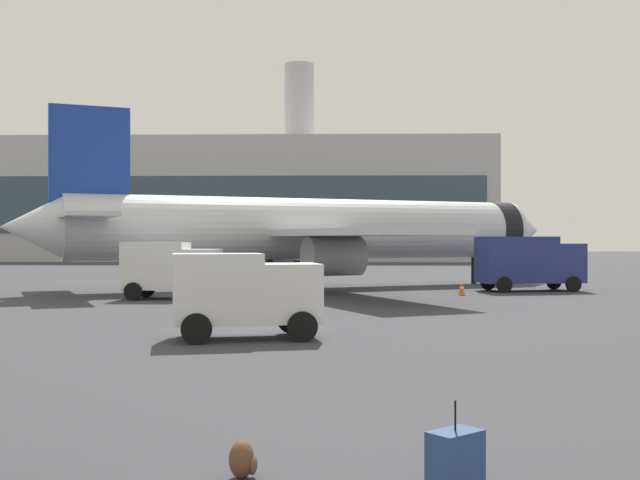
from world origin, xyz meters
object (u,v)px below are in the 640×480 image
object	(u,v)px
safety_cone_far	(301,275)
fuel_truck	(529,261)
safety_cone_mid	(238,310)
traveller_backpack	(243,460)
service_truck	(171,267)
airplane_at_gate	(309,229)
rolling_suitcase	(455,460)
cargo_van	(244,291)
safety_cone_near	(462,289)

from	to	relation	value
safety_cone_far	fuel_truck	bearing A→B (deg)	-44.23
safety_cone_far	safety_cone_mid	bearing A→B (deg)	-91.58
traveller_backpack	service_truck	bearing A→B (deg)	103.92
safety_cone_far	airplane_at_gate	bearing A→B (deg)	-84.40
service_truck	rolling_suitcase	bearing A→B (deg)	-71.77
safety_cone_far	rolling_suitcase	xyz separation A→B (m)	(4.38, -50.66, 0.07)
service_truck	traveller_backpack	bearing A→B (deg)	-76.08
safety_cone_mid	traveller_backpack	bearing A→B (deg)	-82.41
traveller_backpack	fuel_truck	bearing A→B (deg)	71.32
safety_cone_far	rolling_suitcase	size ratio (longest dim) A/B	0.59
safety_cone_mid	traveller_backpack	world-z (taller)	safety_cone_mid
service_truck	safety_cone_far	size ratio (longest dim) A/B	7.50
safety_cone_far	rolling_suitcase	distance (m)	50.85
cargo_van	safety_cone_mid	distance (m)	6.06
airplane_at_gate	traveller_backpack	bearing A→B (deg)	-88.97
safety_cone_near	safety_cone_mid	world-z (taller)	safety_cone_near
service_truck	fuel_truck	size ratio (longest dim) A/B	0.77
service_truck	traveller_backpack	xyz separation A→B (m)	(7.37, -29.73, -1.37)
airplane_at_gate	safety_cone_far	xyz separation A→B (m)	(-1.08, 11.04, -3.34)
service_truck	safety_cone_mid	xyz separation A→B (m)	(4.74, -10.02, -1.27)
safety_cone_mid	safety_cone_far	world-z (taller)	safety_cone_mid
fuel_truck	rolling_suitcase	bearing A→B (deg)	-104.74
service_truck	traveller_backpack	size ratio (longest dim) A/B	10.16
rolling_suitcase	traveller_backpack	bearing A→B (deg)	168.67
airplane_at_gate	rolling_suitcase	xyz separation A→B (m)	(3.30, -39.61, -3.27)
safety_cone_near	safety_cone_mid	bearing A→B (deg)	-128.79
fuel_truck	rolling_suitcase	distance (m)	38.21
safety_cone_mid	rolling_suitcase	xyz separation A→B (m)	(5.22, -20.23, 0.06)
airplane_at_gate	traveller_backpack	xyz separation A→B (m)	(0.71, -39.09, -3.42)
cargo_van	safety_cone_mid	world-z (taller)	cargo_van
airplane_at_gate	cargo_van	world-z (taller)	airplane_at_gate
fuel_truck	safety_cone_near	xyz separation A→B (m)	(-4.48, -3.69, -1.42)
cargo_van	safety_cone_far	world-z (taller)	cargo_van
rolling_suitcase	service_truck	bearing A→B (deg)	108.23
airplane_at_gate	traveller_backpack	world-z (taller)	airplane_at_gate
cargo_van	traveller_backpack	distance (m)	13.99
rolling_suitcase	traveller_backpack	distance (m)	2.65
service_truck	rolling_suitcase	world-z (taller)	service_truck
airplane_at_gate	safety_cone_near	xyz separation A→B (m)	(8.54, -6.37, -3.30)
service_truck	safety_cone_mid	distance (m)	11.16
fuel_truck	traveller_backpack	distance (m)	38.47
service_truck	safety_cone_near	xyz separation A→B (m)	(15.20, 2.99, -1.25)
safety_cone_far	traveller_backpack	size ratio (longest dim) A/B	1.35
safety_cone_far	traveller_backpack	bearing A→B (deg)	-87.96
cargo_van	fuel_truck	bearing A→B (deg)	58.22
safety_cone_far	traveller_backpack	world-z (taller)	safety_cone_far
service_truck	fuel_truck	bearing A→B (deg)	18.75
rolling_suitcase	airplane_at_gate	bearing A→B (deg)	94.76
safety_cone_near	safety_cone_mid	size ratio (longest dim) A/B	1.05
airplane_at_gate	safety_cone_near	distance (m)	11.15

